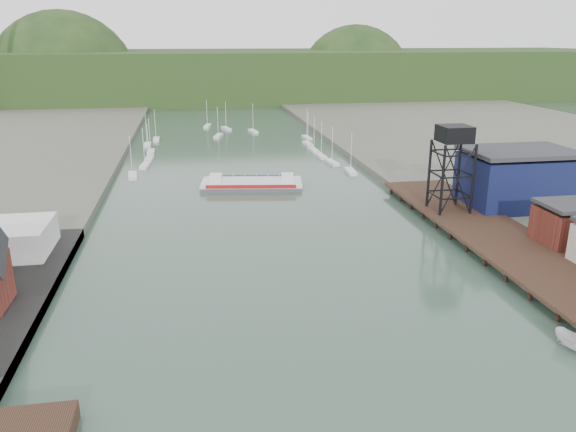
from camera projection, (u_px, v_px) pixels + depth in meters
name	position (u px, v px, depth m)	size (l,w,h in m)	color
east_pier	(492.00, 232.00, 95.17)	(14.00, 70.00, 2.45)	black
lift_tower	(454.00, 139.00, 102.86)	(6.50, 6.50, 16.00)	black
blue_shed	(517.00, 179.00, 109.79)	(20.50, 14.50, 11.30)	#0C1836
marina_sailboats	(232.00, 147.00, 177.36)	(57.71, 92.65, 0.90)	silver
distant_hills	(203.00, 79.00, 326.50)	(500.00, 120.00, 80.00)	black
chain_ferry	(252.00, 184.00, 130.45)	(24.18, 12.54, 3.32)	#49494B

